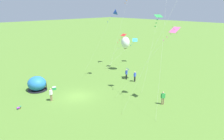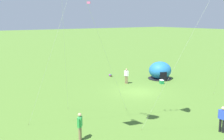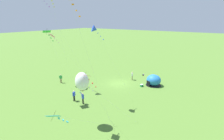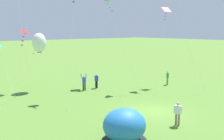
{
  "view_description": "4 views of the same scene",
  "coord_description": "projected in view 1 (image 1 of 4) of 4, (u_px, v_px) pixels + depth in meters",
  "views": [
    {
      "loc": [
        23.18,
        -15.96,
        11.99
      ],
      "look_at": [
        2.99,
        3.7,
        3.63
      ],
      "focal_mm": 35.0,
      "sensor_mm": 36.0,
      "label": 1
    },
    {
      "loc": [
        16.29,
        19.26,
        7.18
      ],
      "look_at": [
        3.85,
        1.14,
        2.85
      ],
      "focal_mm": 42.0,
      "sensor_mm": 36.0,
      "label": 2
    },
    {
      "loc": [
        -17.14,
        27.09,
        12.23
      ],
      "look_at": [
        -1.31,
        4.19,
        3.99
      ],
      "focal_mm": 28.0,
      "sensor_mm": 36.0,
      "label": 3
    },
    {
      "loc": [
        -16.32,
        -14.24,
        6.85
      ],
      "look_at": [
        0.1,
        5.58,
        2.86
      ],
      "focal_mm": 42.0,
      "sensor_mm": 36.0,
      "label": 4
    }
  ],
  "objects": [
    {
      "name": "popup_tent",
      "position": [
        37.0,
        84.0,
        31.86
      ],
      "size": [
        2.81,
        2.81,
        2.1
      ],
      "color": "#2672BF",
      "rests_on": "ground"
    },
    {
      "name": "person_strolling",
      "position": [
        51.0,
        94.0,
        28.3
      ],
      "size": [
        0.36,
        0.56,
        1.72
      ],
      "color": "#8C7251",
      "rests_on": "ground"
    },
    {
      "name": "kite_blue",
      "position": [
        115.0,
        13.0,
        34.21
      ],
      "size": [
        4.46,
        4.95,
        11.43
      ],
      "color": "silver",
      "rests_on": "ground"
    },
    {
      "name": "kite_red",
      "position": [
        123.0,
        36.0,
        41.46
      ],
      "size": [
        2.42,
        3.0,
        6.95
      ],
      "color": "silver",
      "rests_on": "ground"
    },
    {
      "name": "cooler_box",
      "position": [
        54.0,
        88.0,
        32.25
      ],
      "size": [
        0.53,
        0.62,
        0.44
      ],
      "color": "#1E8C4C",
      "rests_on": "ground"
    },
    {
      "name": "person_far_back",
      "position": [
        163.0,
        97.0,
        27.25
      ],
      "size": [
        0.43,
        0.48,
        1.72
      ],
      "color": "#8C7251",
      "rests_on": "ground"
    },
    {
      "name": "kite_pink",
      "position": [
        173.0,
        32.0,
        25.28
      ],
      "size": [
        6.67,
        4.22,
        9.71
      ],
      "color": "silver",
      "rests_on": "ground"
    },
    {
      "name": "kite_white",
      "position": [
        125.0,
        43.0,
        40.28
      ],
      "size": [
        6.2,
        4.47,
        6.47
      ],
      "color": "silver",
      "rests_on": "ground"
    },
    {
      "name": "toddler_crawling",
      "position": [
        19.0,
        108.0,
        26.26
      ],
      "size": [
        0.28,
        0.55,
        0.32
      ],
      "color": "purple",
      "rests_on": "ground"
    },
    {
      "name": "kite_green",
      "position": [
        158.0,
        18.0,
        32.05
      ],
      "size": [
        2.02,
        5.65,
        10.92
      ],
      "color": "silver",
      "rests_on": "ground"
    },
    {
      "name": "person_arms_raised",
      "position": [
        126.0,
        74.0,
        36.67
      ],
      "size": [
        0.72,
        0.62,
        1.89
      ],
      "color": "black",
      "rests_on": "ground"
    },
    {
      "name": "kite_cyan",
      "position": [
        134.0,
        41.0,
        46.31
      ],
      "size": [
        1.47,
        8.43,
        5.33
      ],
      "color": "silver",
      "rests_on": "ground"
    },
    {
      "name": "ground_plane",
      "position": [
        78.0,
        96.0,
        30.0
      ],
      "size": [
        300.0,
        300.0,
        0.0
      ],
      "primitive_type": "plane",
      "color": "#517A2D"
    },
    {
      "name": "person_center_field",
      "position": [
        135.0,
        76.0,
        35.5
      ],
      "size": [
        0.3,
        0.58,
        1.72
      ],
      "color": "black",
      "rests_on": "ground"
    }
  ]
}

